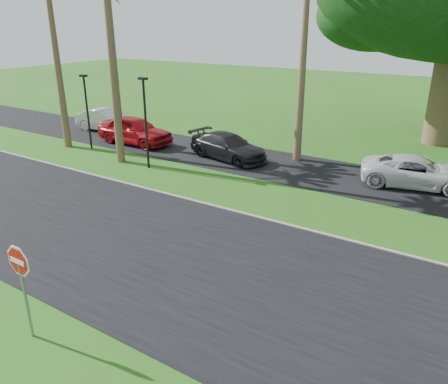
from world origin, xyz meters
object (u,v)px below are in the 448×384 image
car_dark (228,147)px  stop_sign_near (21,273)px  car_silver (107,120)px  car_minivan (417,172)px  car_red (135,130)px

car_dark → stop_sign_near: bearing=-155.1°
car_silver → car_dark: car_silver is taller
car_dark → car_minivan: (9.67, 1.01, -0.01)m
stop_sign_near → car_dark: (-3.81, 15.08, -1.08)m
car_red → car_minivan: size_ratio=1.01×
car_red → car_minivan: car_red is taller
car_silver → car_minivan: car_silver is taller
stop_sign_near → car_minivan: size_ratio=0.53×
stop_sign_near → car_silver: (-14.36, 16.11, -1.01)m
stop_sign_near → car_red: (-10.43, 14.68, -0.92)m
car_red → car_dark: car_red is taller
stop_sign_near → car_minivan: (5.86, 16.09, -1.08)m
stop_sign_near → car_dark: 15.59m
car_silver → car_minivan: 20.23m
stop_sign_near → car_red: size_ratio=0.52×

